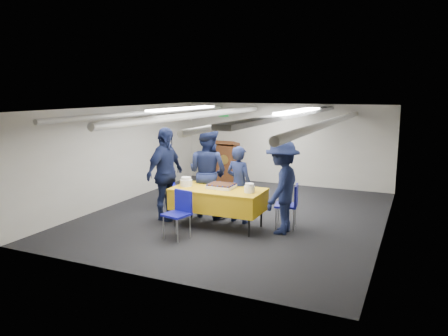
{
  "coord_description": "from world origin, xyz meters",
  "views": [
    {
      "loc": [
        3.5,
        -8.46,
        2.67
      ],
      "look_at": [
        -0.23,
        -0.2,
        1.05
      ],
      "focal_mm": 35.0,
      "sensor_mm": 36.0,
      "label": 1
    }
  ],
  "objects_px": {
    "chair_right": "(291,201)",
    "sailor_d": "(282,187)",
    "sailor_c": "(165,174)",
    "chair_near": "(180,209)",
    "podium": "(227,161)",
    "sheet_cake": "(221,186)",
    "chair_left": "(167,183)",
    "sailor_b": "(208,173)",
    "serving_table": "(218,199)",
    "sailor_a": "(239,184)"
  },
  "relations": [
    {
      "from": "chair_right",
      "to": "sailor_d",
      "type": "bearing_deg",
      "value": -102.92
    },
    {
      "from": "chair_right",
      "to": "sailor_c",
      "type": "bearing_deg",
      "value": -169.32
    },
    {
      "from": "chair_near",
      "to": "chair_right",
      "type": "xyz_separation_m",
      "value": [
        1.69,
        1.37,
        0.0
      ]
    },
    {
      "from": "podium",
      "to": "sailor_d",
      "type": "relative_size",
      "value": 0.71
    },
    {
      "from": "sheet_cake",
      "to": "chair_near",
      "type": "height_order",
      "value": "chair_near"
    },
    {
      "from": "chair_left",
      "to": "sailor_b",
      "type": "height_order",
      "value": "sailor_b"
    },
    {
      "from": "chair_near",
      "to": "chair_right",
      "type": "bearing_deg",
      "value": 39.01
    },
    {
      "from": "sheet_cake",
      "to": "sailor_c",
      "type": "height_order",
      "value": "sailor_c"
    },
    {
      "from": "podium",
      "to": "chair_left",
      "type": "height_order",
      "value": "podium"
    },
    {
      "from": "serving_table",
      "to": "chair_right",
      "type": "height_order",
      "value": "chair_right"
    },
    {
      "from": "sheet_cake",
      "to": "podium",
      "type": "relative_size",
      "value": 0.41
    },
    {
      "from": "sailor_c",
      "to": "chair_near",
      "type": "bearing_deg",
      "value": -132.12
    },
    {
      "from": "sailor_b",
      "to": "sailor_d",
      "type": "height_order",
      "value": "sailor_b"
    },
    {
      "from": "chair_near",
      "to": "sailor_a",
      "type": "distance_m",
      "value": 1.48
    },
    {
      "from": "chair_right",
      "to": "sailor_b",
      "type": "distance_m",
      "value": 1.89
    },
    {
      "from": "podium",
      "to": "sailor_a",
      "type": "xyz_separation_m",
      "value": [
        1.82,
        -3.5,
        0.17
      ]
    },
    {
      "from": "sheet_cake",
      "to": "sailor_c",
      "type": "bearing_deg",
      "value": -177.98
    },
    {
      "from": "sheet_cake",
      "to": "sailor_a",
      "type": "xyz_separation_m",
      "value": [
        0.22,
        0.38,
        -0.03
      ]
    },
    {
      "from": "chair_near",
      "to": "sailor_c",
      "type": "height_order",
      "value": "sailor_c"
    },
    {
      "from": "sheet_cake",
      "to": "sailor_d",
      "type": "relative_size",
      "value": 0.29
    },
    {
      "from": "sheet_cake",
      "to": "chair_left",
      "type": "distance_m",
      "value": 2.05
    },
    {
      "from": "chair_left",
      "to": "sailor_c",
      "type": "xyz_separation_m",
      "value": [
        0.55,
        -0.96,
        0.43
      ]
    },
    {
      "from": "chair_near",
      "to": "sheet_cake",
      "type": "bearing_deg",
      "value": 66.43
    },
    {
      "from": "serving_table",
      "to": "sailor_c",
      "type": "bearing_deg",
      "value": 178.67
    },
    {
      "from": "chair_right",
      "to": "sailor_d",
      "type": "height_order",
      "value": "sailor_d"
    },
    {
      "from": "chair_right",
      "to": "serving_table",
      "type": "bearing_deg",
      "value": -158.98
    },
    {
      "from": "chair_right",
      "to": "chair_left",
      "type": "height_order",
      "value": "same"
    },
    {
      "from": "podium",
      "to": "sailor_c",
      "type": "distance_m",
      "value": 3.96
    },
    {
      "from": "chair_near",
      "to": "sailor_a",
      "type": "relative_size",
      "value": 0.55
    },
    {
      "from": "chair_right",
      "to": "sailor_c",
      "type": "relative_size",
      "value": 0.45
    },
    {
      "from": "sheet_cake",
      "to": "chair_right",
      "type": "distance_m",
      "value": 1.39
    },
    {
      "from": "sailor_b",
      "to": "serving_table",
      "type": "bearing_deg",
      "value": 140.48
    },
    {
      "from": "sailor_b",
      "to": "chair_near",
      "type": "bearing_deg",
      "value": 104.6
    },
    {
      "from": "sheet_cake",
      "to": "sailor_d",
      "type": "height_order",
      "value": "sailor_d"
    },
    {
      "from": "sailor_b",
      "to": "sailor_c",
      "type": "xyz_separation_m",
      "value": [
        -0.7,
        -0.55,
        0.01
      ]
    },
    {
      "from": "serving_table",
      "to": "chair_left",
      "type": "height_order",
      "value": "chair_left"
    },
    {
      "from": "podium",
      "to": "chair_near",
      "type": "distance_m",
      "value": 4.97
    },
    {
      "from": "chair_right",
      "to": "sailor_a",
      "type": "xyz_separation_m",
      "value": [
        -1.07,
        -0.05,
        0.26
      ]
    },
    {
      "from": "sailor_d",
      "to": "chair_right",
      "type": "bearing_deg",
      "value": 168.85
    },
    {
      "from": "sheet_cake",
      "to": "sailor_d",
      "type": "bearing_deg",
      "value": 4.28
    },
    {
      "from": "chair_right",
      "to": "sailor_c",
      "type": "height_order",
      "value": "sailor_c"
    },
    {
      "from": "podium",
      "to": "chair_left",
      "type": "distance_m",
      "value": 2.98
    },
    {
      "from": "podium",
      "to": "sailor_a",
      "type": "distance_m",
      "value": 3.95
    },
    {
      "from": "sheet_cake",
      "to": "sailor_d",
      "type": "xyz_separation_m",
      "value": [
        1.21,
        0.09,
        0.07
      ]
    },
    {
      "from": "sailor_c",
      "to": "sailor_d",
      "type": "distance_m",
      "value": 2.47
    },
    {
      "from": "serving_table",
      "to": "sailor_a",
      "type": "xyz_separation_m",
      "value": [
        0.25,
        0.46,
        0.23
      ]
    },
    {
      "from": "chair_near",
      "to": "chair_left",
      "type": "xyz_separation_m",
      "value": [
        -1.4,
        1.85,
        0.0
      ]
    },
    {
      "from": "chair_left",
      "to": "sailor_d",
      "type": "bearing_deg",
      "value": -15.26
    },
    {
      "from": "sailor_d",
      "to": "chair_near",
      "type": "bearing_deg",
      "value": -55.78
    },
    {
      "from": "chair_near",
      "to": "sailor_c",
      "type": "relative_size",
      "value": 0.45
    }
  ]
}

